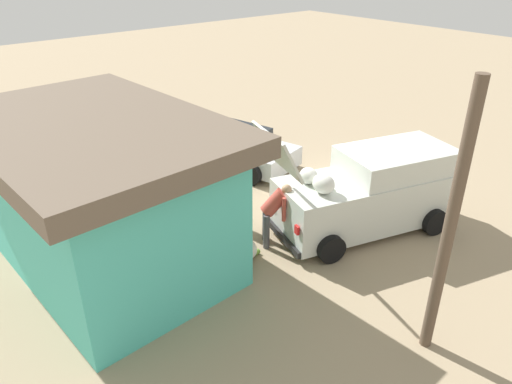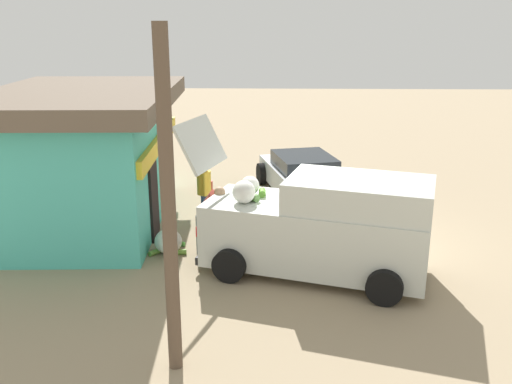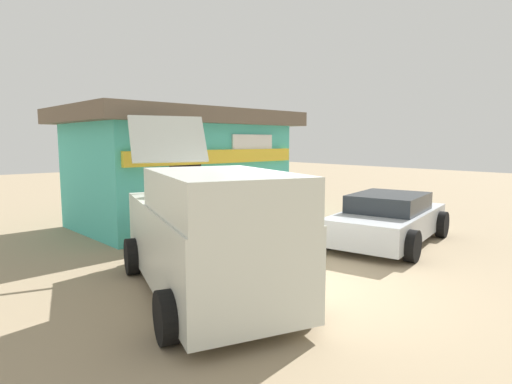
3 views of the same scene
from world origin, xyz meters
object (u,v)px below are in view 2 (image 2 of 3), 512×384
Objects in this scene: unloaded_banana_pile at (168,242)px; storefront_bar at (85,155)px; parked_sedan at (304,176)px; delivery_van at (322,226)px; customer_bending at (210,212)px; vendor_standing at (204,189)px; paint_bucket at (207,187)px.

storefront_bar is at bearing 51.20° from unloaded_banana_pile.
storefront_bar is 6.07m from parked_sedan.
delivery_van is 3.27× the size of customer_bending.
vendor_standing reaches higher than unloaded_banana_pile.
vendor_standing is 4.33× the size of paint_bucket.
delivery_van reaches higher than vendor_standing.
delivery_van is 1.19× the size of parked_sedan.
storefront_bar is at bearing 86.04° from vendor_standing.
customer_bending is at bearing -92.25° from unloaded_banana_pile.
vendor_standing reaches higher than parked_sedan.
parked_sedan is at bearing 0.98° from delivery_van.
delivery_van reaches higher than parked_sedan.
paint_bucket is at bearing 5.39° from vendor_standing.
delivery_van reaches higher than unloaded_banana_pile.
unloaded_banana_pile is (-4.29, 3.14, -0.34)m from parked_sedan.
storefront_bar reaches higher than customer_bending.
unloaded_banana_pile is (-1.84, -2.30, -1.48)m from storefront_bar.
paint_bucket is (2.72, 0.26, -0.75)m from vendor_standing.
delivery_van is 3.14× the size of vendor_standing.
delivery_van is at bearing -179.02° from parked_sedan.
storefront_bar reaches higher than vendor_standing.
storefront_bar reaches higher than unloaded_banana_pile.
parked_sedan is 4.87m from customer_bending.
delivery_van is at bearing -112.10° from customer_bending.
vendor_standing is 1.89m from unloaded_banana_pile.
customer_bending is at bearing 152.98° from parked_sedan.
parked_sedan is at bearing -27.02° from customer_bending.
vendor_standing is 1.83× the size of unloaded_banana_pile.
parked_sedan is at bearing -65.82° from storefront_bar.
parked_sedan is 2.83m from paint_bucket.
storefront_bar is 17.69× the size of paint_bucket.
vendor_standing is at bearing 45.19° from delivery_van.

